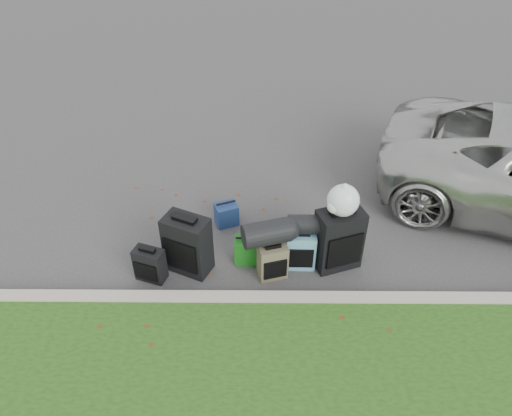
{
  "coord_description": "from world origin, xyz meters",
  "views": [
    {
      "loc": [
        -0.06,
        -5.03,
        4.69
      ],
      "look_at": [
        -0.1,
        0.2,
        0.55
      ],
      "focal_mm": 35.0,
      "sensor_mm": 36.0,
      "label": 1
    }
  ],
  "objects_px": {
    "tote_navy": "(226,214)",
    "suitcase_teal": "(301,250)",
    "suitcase_small_black": "(150,264)",
    "suitcase_large_black_left": "(188,245)",
    "tote_green": "(247,250)",
    "suitcase_olive": "(273,261)",
    "suitcase_large_black_right": "(338,239)"
  },
  "relations": [
    {
      "from": "suitcase_teal",
      "to": "tote_navy",
      "type": "xyz_separation_m",
      "value": [
        -1.01,
        0.86,
        -0.1
      ]
    },
    {
      "from": "suitcase_large_black_left",
      "to": "tote_navy",
      "type": "relative_size",
      "value": 2.44
    },
    {
      "from": "suitcase_teal",
      "to": "suitcase_large_black_right",
      "type": "xyz_separation_m",
      "value": [
        0.48,
        0.04,
        0.16
      ]
    },
    {
      "from": "suitcase_small_black",
      "to": "suitcase_olive",
      "type": "relative_size",
      "value": 0.95
    },
    {
      "from": "suitcase_small_black",
      "to": "suitcase_teal",
      "type": "xyz_separation_m",
      "value": [
        1.92,
        0.24,
        0.04
      ]
    },
    {
      "from": "suitcase_large_black_left",
      "to": "suitcase_teal",
      "type": "height_order",
      "value": "suitcase_large_black_left"
    },
    {
      "from": "suitcase_large_black_left",
      "to": "tote_green",
      "type": "distance_m",
      "value": 0.79
    },
    {
      "from": "suitcase_olive",
      "to": "suitcase_large_black_right",
      "type": "xyz_separation_m",
      "value": [
        0.84,
        0.22,
        0.18
      ]
    },
    {
      "from": "suitcase_olive",
      "to": "suitcase_large_black_right",
      "type": "bearing_deg",
      "value": -1.27
    },
    {
      "from": "suitcase_large_black_left",
      "to": "suitcase_olive",
      "type": "distance_m",
      "value": 1.1
    },
    {
      "from": "suitcase_large_black_right",
      "to": "suitcase_large_black_left",
      "type": "bearing_deg",
      "value": 163.32
    },
    {
      "from": "suitcase_teal",
      "to": "tote_green",
      "type": "distance_m",
      "value": 0.71
    },
    {
      "from": "suitcase_small_black",
      "to": "suitcase_olive",
      "type": "height_order",
      "value": "suitcase_olive"
    },
    {
      "from": "suitcase_olive",
      "to": "tote_navy",
      "type": "distance_m",
      "value": 1.23
    },
    {
      "from": "suitcase_small_black",
      "to": "suitcase_olive",
      "type": "bearing_deg",
      "value": 21.04
    },
    {
      "from": "suitcase_large_black_right",
      "to": "suitcase_olive",
      "type": "bearing_deg",
      "value": 175.48
    },
    {
      "from": "suitcase_large_black_left",
      "to": "suitcase_large_black_right",
      "type": "height_order",
      "value": "suitcase_large_black_right"
    },
    {
      "from": "tote_navy",
      "to": "suitcase_teal",
      "type": "bearing_deg",
      "value": -61.25
    },
    {
      "from": "suitcase_teal",
      "to": "tote_navy",
      "type": "distance_m",
      "value": 1.33
    },
    {
      "from": "suitcase_small_black",
      "to": "suitcase_olive",
      "type": "distance_m",
      "value": 1.55
    },
    {
      "from": "suitcase_small_black",
      "to": "tote_green",
      "type": "height_order",
      "value": "suitcase_small_black"
    },
    {
      "from": "suitcase_small_black",
      "to": "suitcase_large_black_left",
      "type": "bearing_deg",
      "value": 40.77
    },
    {
      "from": "suitcase_olive",
      "to": "tote_navy",
      "type": "height_order",
      "value": "suitcase_olive"
    },
    {
      "from": "suitcase_olive",
      "to": "suitcase_teal",
      "type": "xyz_separation_m",
      "value": [
        0.37,
        0.18,
        0.02
      ]
    },
    {
      "from": "tote_green",
      "to": "suitcase_teal",
      "type": "bearing_deg",
      "value": -5.15
    },
    {
      "from": "tote_navy",
      "to": "suitcase_small_black",
      "type": "bearing_deg",
      "value": -150.38
    },
    {
      "from": "suitcase_large_black_right",
      "to": "tote_green",
      "type": "relative_size",
      "value": 2.46
    },
    {
      "from": "suitcase_teal",
      "to": "tote_navy",
      "type": "height_order",
      "value": "suitcase_teal"
    },
    {
      "from": "suitcase_olive",
      "to": "tote_green",
      "type": "height_order",
      "value": "suitcase_olive"
    },
    {
      "from": "suitcase_small_black",
      "to": "suitcase_large_black_left",
      "type": "xyz_separation_m",
      "value": [
        0.47,
        0.19,
        0.17
      ]
    },
    {
      "from": "suitcase_olive",
      "to": "tote_green",
      "type": "xyz_separation_m",
      "value": [
        -0.33,
        0.28,
        -0.07
      ]
    },
    {
      "from": "suitcase_small_black",
      "to": "tote_green",
      "type": "distance_m",
      "value": 1.26
    }
  ]
}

